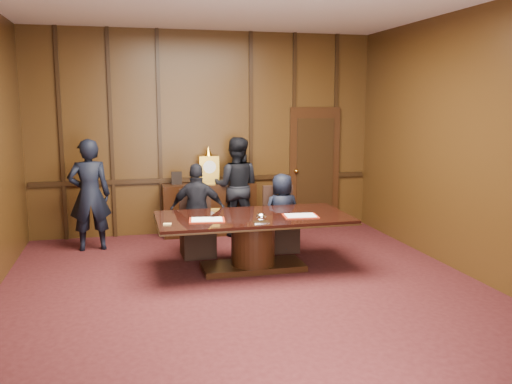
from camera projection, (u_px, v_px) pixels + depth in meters
room at (255, 152)px, 6.25m from camera, size 7.00×7.04×3.50m
sideboard at (209, 207)px, 9.43m from camera, size 1.60×0.45×1.54m
conference_table at (253, 233)px, 7.42m from camera, size 2.62×1.32×0.76m
folder_left at (207, 220)px, 7.07m from camera, size 0.50×0.39×0.02m
folder_right at (300, 216)px, 7.33m from camera, size 0.49×0.38×0.02m
inkstand at (261, 218)px, 6.94m from camera, size 0.20×0.14×0.12m
notepad at (167, 224)px, 6.83m from camera, size 0.11×0.09×0.01m
chair_left at (198, 236)px, 8.14m from camera, size 0.50×0.50×0.99m
chair_right at (280, 232)px, 8.45m from camera, size 0.49×0.49×0.99m
signatory_left at (198, 211)px, 8.00m from camera, size 0.87×0.49×1.40m
signatory_right at (282, 213)px, 8.32m from camera, size 0.63×0.44×1.22m
witness_left at (90, 195)px, 8.37m from camera, size 0.66×0.46×1.74m
witness_right at (236, 187)px, 9.32m from camera, size 0.99×0.88×1.71m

